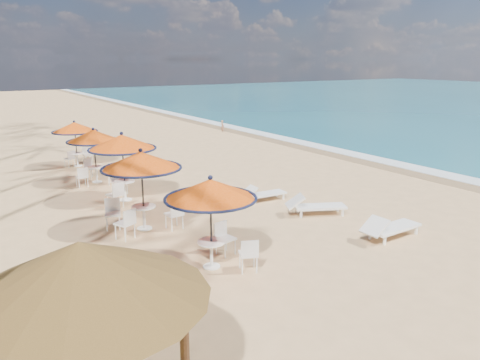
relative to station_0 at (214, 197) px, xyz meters
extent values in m
plane|color=tan|center=(4.84, -0.19, -1.90)|extent=(160.00, 160.00, 0.00)
cube|color=white|center=(14.14, 9.81, -1.90)|extent=(1.20, 140.00, 0.04)
cube|color=olive|center=(13.24, 9.81, -1.90)|extent=(1.40, 140.00, 0.02)
cylinder|color=black|center=(-0.08, 0.01, -0.71)|extent=(0.05, 0.05, 2.39)
cone|color=#D75012|center=(-0.08, 0.01, 0.23)|extent=(2.39, 2.39, 0.52)
torus|color=black|center=(-0.08, 0.01, -0.01)|extent=(2.39, 2.39, 0.07)
sphere|color=black|center=(-0.08, 0.01, 0.53)|extent=(0.12, 0.12, 0.12)
cylinder|color=white|center=(-0.08, 0.01, -1.19)|extent=(0.73, 0.73, 0.04)
cylinder|color=white|center=(-0.08, 0.01, -1.54)|extent=(0.08, 0.08, 0.73)
cylinder|color=black|center=(-0.49, 3.68, -0.63)|extent=(0.06, 0.06, 2.53)
cone|color=#D75012|center=(-0.49, 3.68, 0.36)|extent=(2.53, 2.53, 0.55)
torus|color=black|center=(-0.49, 3.68, 0.10)|extent=(2.53, 2.53, 0.08)
sphere|color=black|center=(-0.49, 3.68, 0.68)|extent=(0.13, 0.13, 0.13)
cylinder|color=white|center=(-0.49, 3.68, -1.15)|extent=(0.77, 0.77, 0.04)
cylinder|color=white|center=(-0.49, 3.68, -1.51)|extent=(0.09, 0.09, 0.77)
cylinder|color=black|center=(0.07, 7.08, -0.62)|extent=(0.06, 0.06, 2.56)
cone|color=#D75012|center=(0.07, 7.08, 0.39)|extent=(2.56, 2.56, 0.56)
torus|color=black|center=(0.07, 7.08, 0.13)|extent=(2.57, 2.57, 0.08)
sphere|color=black|center=(0.07, 7.08, 0.71)|extent=(0.13, 0.13, 0.13)
cylinder|color=white|center=(0.07, 7.08, -1.14)|extent=(0.78, 0.78, 0.04)
cylinder|color=white|center=(0.07, 7.08, -1.51)|extent=(0.09, 0.09, 0.78)
cylinder|color=black|center=(-0.06, 10.41, -0.73)|extent=(0.05, 0.05, 2.34)
cone|color=#D75012|center=(-0.06, 10.41, 0.19)|extent=(2.34, 2.34, 0.51)
torus|color=black|center=(-0.06, 10.41, -0.05)|extent=(2.34, 2.34, 0.07)
sphere|color=black|center=(-0.06, 10.41, 0.48)|extent=(0.12, 0.12, 0.12)
cylinder|color=white|center=(-0.06, 10.41, -1.21)|extent=(0.71, 0.71, 0.04)
cylinder|color=white|center=(-0.06, 10.41, -1.54)|extent=(0.08, 0.08, 0.71)
cylinder|color=black|center=(0.05, 14.18, -0.78)|extent=(0.05, 0.05, 2.25)
cone|color=#D75012|center=(0.05, 14.18, 0.10)|extent=(2.25, 2.25, 0.49)
torus|color=black|center=(0.05, 14.18, -0.12)|extent=(2.25, 2.25, 0.07)
sphere|color=black|center=(0.05, 14.18, 0.39)|extent=(0.12, 0.12, 0.12)
cylinder|color=white|center=(0.05, 14.18, -1.24)|extent=(0.68, 0.68, 0.04)
cylinder|color=white|center=(0.05, 14.18, -1.56)|extent=(0.08, 0.08, 0.68)
cube|color=white|center=(5.68, -1.14, -1.60)|extent=(1.86, 0.73, 0.08)
cube|color=white|center=(4.76, -1.17, -1.36)|extent=(0.63, 0.69, 0.46)
cube|color=white|center=(5.68, -1.14, -1.77)|extent=(0.06, 0.06, 0.26)
cube|color=white|center=(5.22, 1.69, -1.60)|extent=(1.91, 1.37, 0.07)
cube|color=white|center=(4.40, 2.07, -1.37)|extent=(0.82, 0.85, 0.45)
cube|color=white|center=(5.22, 1.69, -1.77)|extent=(0.06, 0.06, 0.25)
cube|color=white|center=(4.66, 4.11, -1.64)|extent=(1.60, 0.66, 0.06)
cube|color=white|center=(3.87, 4.16, -1.44)|extent=(0.55, 0.60, 0.39)
cube|color=white|center=(4.66, 4.11, -1.79)|extent=(0.06, 0.06, 0.22)
cylinder|color=brown|center=(-3.12, -2.50, -0.88)|extent=(0.14, 0.14, 2.05)
cylinder|color=brown|center=(-5.26, -2.50, -0.88)|extent=(0.14, 0.14, 2.05)
cone|color=brown|center=(-4.19, -3.57, 0.49)|extent=(3.71, 3.71, 0.88)
imported|color=#916349|center=(12.17, 20.09, -1.43)|extent=(0.26, 0.37, 0.95)
camera|label=1|loc=(-5.59, -9.92, 3.39)|focal=35.00mm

